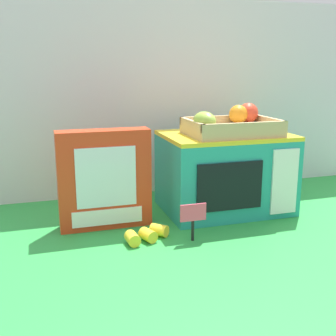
{
  "coord_description": "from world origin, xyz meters",
  "views": [
    {
      "loc": [
        -0.42,
        -1.15,
        0.44
      ],
      "look_at": [
        -0.06,
        -0.0,
        0.15
      ],
      "focal_mm": 45.24,
      "sensor_mm": 36.0,
      "label": 1
    }
  ],
  "objects": [
    {
      "name": "loose_toy_banana",
      "position": [
        -0.17,
        -0.16,
        0.02
      ],
      "size": [
        0.13,
        0.08,
        0.03
      ],
      "color": "yellow",
      "rests_on": "ground"
    },
    {
      "name": "food_groups_crate",
      "position": [
        0.14,
        -0.0,
        0.27
      ],
      "size": [
        0.27,
        0.19,
        0.09
      ],
      "color": "tan",
      "rests_on": "toy_microwave"
    },
    {
      "name": "toy_microwave",
      "position": [
        0.13,
        0.01,
        0.12
      ],
      "size": [
        0.38,
        0.27,
        0.24
      ],
      "color": "teal",
      "rests_on": "ground"
    },
    {
      "name": "ground_plane",
      "position": [
        0.0,
        0.0,
        0.0
      ],
      "size": [
        1.7,
        1.7,
        0.0
      ],
      "primitive_type": "plane",
      "color": "green",
      "rests_on": "ground"
    },
    {
      "name": "price_sign",
      "position": [
        -0.06,
        -0.19,
        0.07
      ],
      "size": [
        0.07,
        0.01,
        0.1
      ],
      "color": "black",
      "rests_on": "ground"
    },
    {
      "name": "display_back_panel",
      "position": [
        0.0,
        0.28,
        0.33
      ],
      "size": [
        1.61,
        0.03,
        0.67
      ],
      "primitive_type": "cube",
      "color": "silver",
      "rests_on": "ground"
    },
    {
      "name": "cookie_set_box",
      "position": [
        -0.25,
        -0.02,
        0.14
      ],
      "size": [
        0.25,
        0.07,
        0.28
      ],
      "color": "red",
      "rests_on": "ground"
    }
  ]
}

